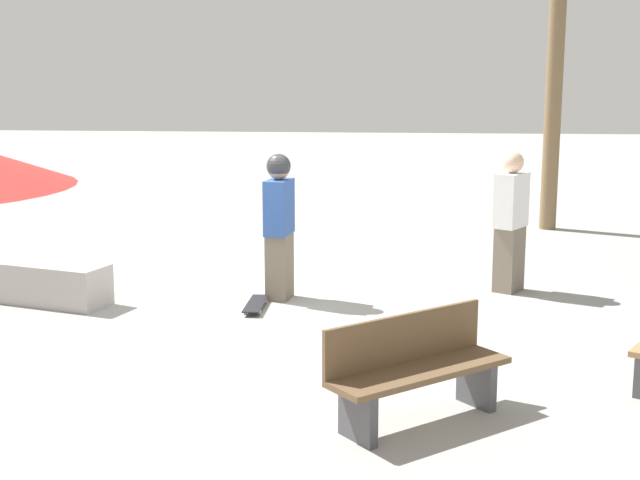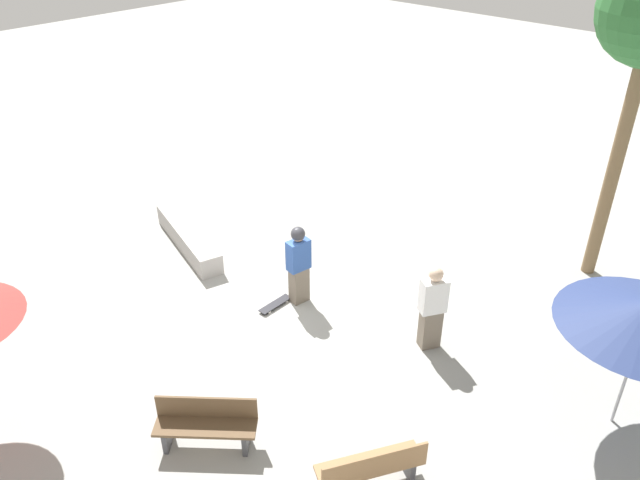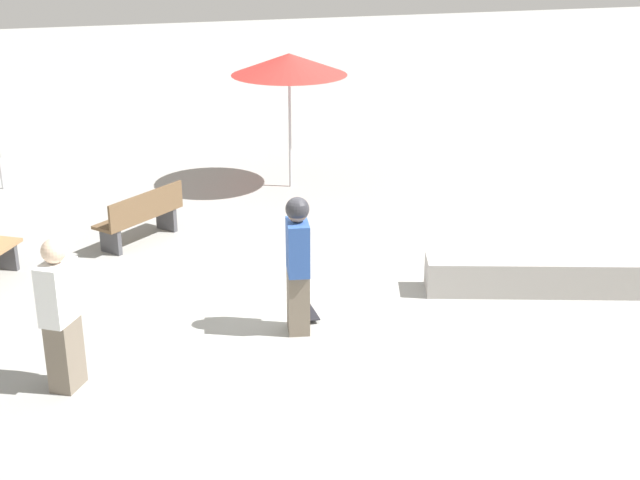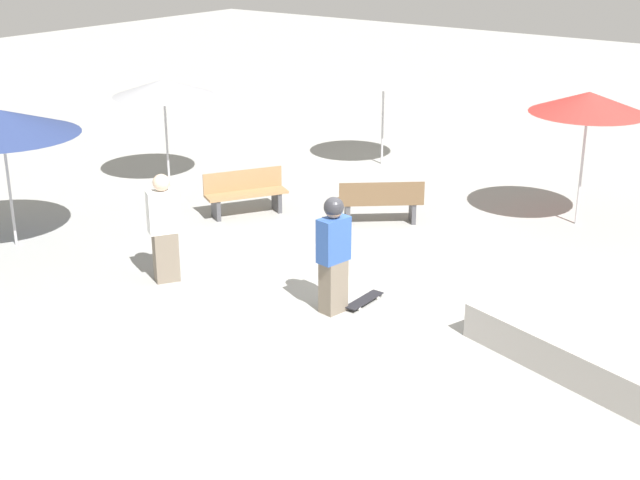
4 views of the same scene
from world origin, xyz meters
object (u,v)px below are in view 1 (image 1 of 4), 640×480
(skater_main, at_px, (279,222))
(skateboard, at_px, (256,304))
(bench_far, at_px, (416,369))
(bystander_watching, at_px, (510,222))

(skater_main, height_order, skateboard, skater_main)
(bench_far, bearing_deg, bystander_watching, -146.17)
(skater_main, bearing_deg, skateboard, -14.23)
(skater_main, xyz_separation_m, skateboard, (-0.50, 0.22, -0.90))
(skateboard, xyz_separation_m, bystander_watching, (1.14, -3.06, 0.83))
(skater_main, distance_m, skateboard, 1.05)
(bystander_watching, bearing_deg, bench_far, -164.31)
(skateboard, height_order, bench_far, bench_far)
(skater_main, distance_m, bench_far, 4.10)
(bystander_watching, bearing_deg, skateboard, 141.96)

